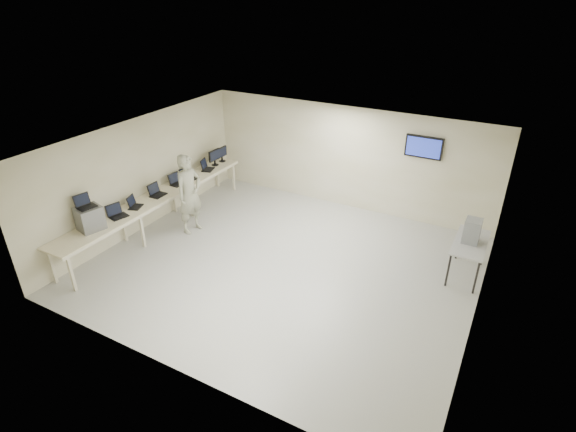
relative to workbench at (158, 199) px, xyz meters
The scene contains 15 objects.
room 3.67m from the workbench, ahead, with size 8.01×7.01×2.81m.
workbench is the anchor object (origin of this frame).
equipment_box 1.95m from the workbench, 91.87° to the right, with size 0.43×0.49×0.52m, color slate.
laptop_on_box 2.03m from the workbench, 93.52° to the right, with size 0.36×0.41×0.28m.
laptop_0 1.26m from the workbench, 91.57° to the right, with size 0.40×0.44×0.30m.
laptop_1 0.73m from the workbench, 94.60° to the right, with size 0.38×0.41×0.27m.
laptop_2 0.17m from the workbench, 144.17° to the left, with size 0.32×0.39×0.30m.
laptop_3 0.83m from the workbench, 95.56° to the left, with size 0.34×0.39×0.29m.
laptop_4 1.23m from the workbench, 91.24° to the left, with size 0.41×0.45×0.30m.
laptop_5 2.01m from the workbench, 90.55° to the left, with size 0.41×0.44×0.29m.
monitor_near 2.42m from the workbench, 90.27° to the left, with size 0.21×0.46×0.46m.
monitor_far 2.77m from the workbench, 90.23° to the left, with size 0.19×0.44×0.43m.
soldier 0.86m from the workbench, 21.29° to the left, with size 0.73×0.48×2.02m, color gray.
side_table 7.35m from the workbench, 12.12° to the left, with size 0.64×1.38×0.83m.
storage_bins 7.34m from the workbench, 12.15° to the left, with size 0.32×0.35×0.51m.
Camera 1 is at (4.08, -7.31, 5.64)m, focal length 28.00 mm.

